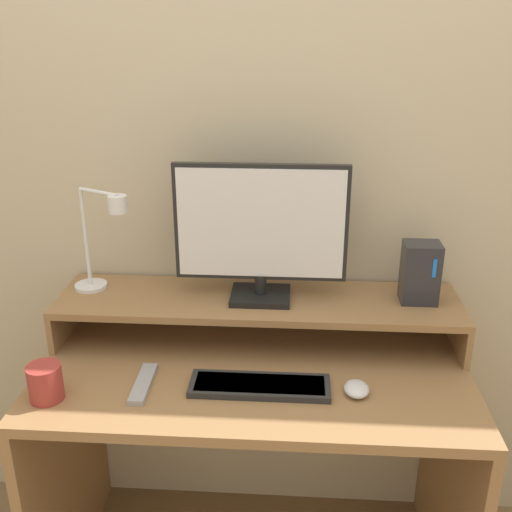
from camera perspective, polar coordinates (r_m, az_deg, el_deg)
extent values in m
cube|color=beige|center=(1.90, 0.57, 7.50)|extent=(6.00, 0.05, 2.50)
cube|color=olive|center=(1.76, -0.17, -10.96)|extent=(1.23, 0.64, 0.03)
cube|color=olive|center=(2.12, -17.56, -18.81)|extent=(0.03, 0.64, 0.75)
cube|color=olive|center=(2.06, 17.94, -20.26)|extent=(0.03, 0.64, 0.75)
cube|color=olive|center=(2.00, -17.50, -5.41)|extent=(0.02, 0.30, 0.12)
cube|color=olive|center=(1.94, 18.53, -6.48)|extent=(0.02, 0.30, 0.12)
cube|color=olive|center=(1.84, 0.20, -4.32)|extent=(1.23, 0.30, 0.02)
cube|color=black|center=(1.83, 0.43, -3.78)|extent=(0.18, 0.15, 0.02)
cylinder|color=black|center=(1.81, 0.44, -2.67)|extent=(0.04, 0.04, 0.06)
cube|color=black|center=(1.75, 0.46, 3.18)|extent=(0.51, 0.02, 0.35)
cube|color=silver|center=(1.74, 0.44, 3.06)|extent=(0.49, 0.01, 0.33)
cylinder|color=silver|center=(1.97, -15.44, -2.76)|extent=(0.10, 0.10, 0.01)
cylinder|color=silver|center=(1.92, -15.91, 1.66)|extent=(0.01, 0.01, 0.31)
cylinder|color=silver|center=(1.82, -14.80, 5.89)|extent=(0.14, 0.08, 0.01)
cylinder|color=silver|center=(1.78, -13.05, 4.84)|extent=(0.06, 0.06, 0.05)
cube|color=#28282D|center=(1.85, 15.36, -1.53)|extent=(0.11, 0.09, 0.19)
cube|color=#1972F2|center=(1.80, 16.64, -1.15)|extent=(0.01, 0.00, 0.06)
cube|color=#282828|center=(1.66, 0.35, -12.27)|extent=(0.38, 0.12, 0.02)
cube|color=black|center=(1.66, 0.35, -12.11)|extent=(0.35, 0.10, 0.01)
ellipsoid|color=silver|center=(1.66, 9.55, -12.37)|extent=(0.07, 0.08, 0.03)
cube|color=#99999E|center=(1.70, -10.68, -11.86)|extent=(0.04, 0.18, 0.02)
cylinder|color=#9E332D|center=(1.69, -19.43, -11.29)|extent=(0.09, 0.09, 0.10)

